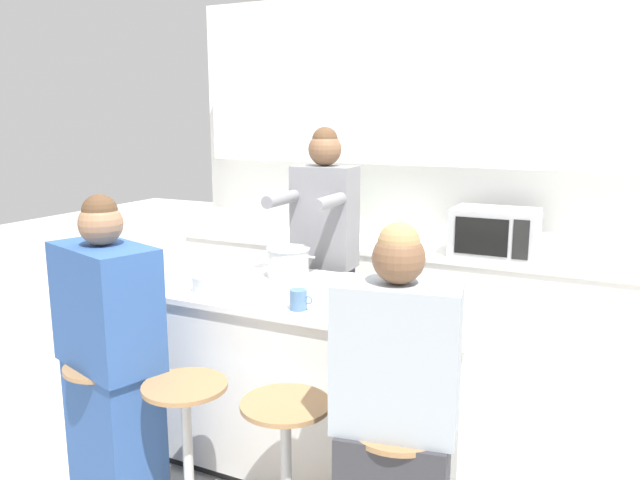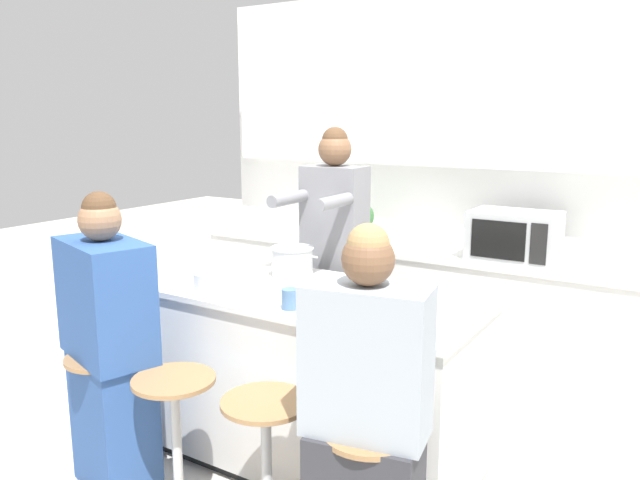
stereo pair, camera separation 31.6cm
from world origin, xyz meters
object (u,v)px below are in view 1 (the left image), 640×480
at_px(kitchen_island, 313,377).
at_px(fruit_bowl, 209,283).
at_px(person_cooking, 324,272).
at_px(cooking_pot, 288,263).
at_px(bar_stool_leftmost, 109,428).
at_px(coffee_cup_near, 298,300).
at_px(microwave, 495,232).
at_px(person_wrapped_blanket, 111,364).
at_px(bar_stool_center_left, 188,453).
at_px(potted_plant, 338,218).
at_px(bar_stool_center_right, 286,475).
at_px(person_seated_near, 394,438).
at_px(coffee_cup_far, 355,291).
at_px(banana_bunch, 373,286).

bearing_deg(kitchen_island, fruit_bowl, -155.30).
relative_size(person_cooking, cooking_pot, 5.40).
bearing_deg(bar_stool_leftmost, fruit_bowl, 66.22).
relative_size(coffee_cup_near, microwave, 0.21).
bearing_deg(person_wrapped_blanket, cooking_pot, 82.35).
bearing_deg(fruit_bowl, coffee_cup_near, -7.62).
distance_m(bar_stool_center_left, fruit_bowl, 0.83).
relative_size(bar_stool_leftmost, person_wrapped_blanket, 0.47).
bearing_deg(bar_stool_leftmost, coffee_cup_near, 29.22).
bearing_deg(bar_stool_leftmost, person_wrapped_blanket, 15.48).
distance_m(bar_stool_center_left, potted_plant, 2.35).
bearing_deg(bar_stool_center_right, person_seated_near, -2.52).
relative_size(bar_stool_leftmost, fruit_bowl, 4.05).
bearing_deg(cooking_pot, fruit_bowl, -120.44).
xyz_separation_m(bar_stool_leftmost, person_cooking, (0.47, 1.33, 0.51)).
xyz_separation_m(kitchen_island, bar_stool_leftmost, (-0.70, -0.73, -0.10)).
relative_size(bar_stool_leftmost, microwave, 1.27).
bearing_deg(bar_stool_center_left, cooking_pot, 90.45).
bearing_deg(microwave, person_cooking, -134.52).
height_order(cooking_pot, coffee_cup_far, cooking_pot).
distance_m(bar_stool_center_left, coffee_cup_near, 0.82).
xyz_separation_m(bar_stool_center_right, fruit_bowl, (-0.71, 0.48, 0.60)).
relative_size(person_wrapped_blanket, cooking_pot, 4.56).
xyz_separation_m(bar_stool_center_right, person_wrapped_blanket, (-0.90, -0.02, 0.32)).
relative_size(fruit_bowl, banana_bunch, 1.22).
bearing_deg(person_cooking, fruit_bowl, -108.95).
xyz_separation_m(coffee_cup_near, banana_bunch, (0.18, 0.46, -0.03)).
bearing_deg(bar_stool_center_left, bar_stool_center_right, 4.87).
height_order(bar_stool_center_right, person_cooking, person_cooking).
bearing_deg(bar_stool_center_right, microwave, 79.97).
bearing_deg(coffee_cup_far, bar_stool_center_right, -90.72).
bearing_deg(cooking_pot, coffee_cup_far, -23.54).
distance_m(bar_stool_leftmost, microwave, 2.64).
relative_size(kitchen_island, fruit_bowl, 10.29).
relative_size(person_seated_near, fruit_bowl, 8.54).
bearing_deg(person_seated_near, microwave, 82.10).
bearing_deg(kitchen_island, cooking_pot, 142.91).
relative_size(bar_stool_center_right, cooking_pot, 2.14).
bearing_deg(microwave, person_seated_near, -87.88).
distance_m(coffee_cup_far, microwave, 1.53).
height_order(bar_stool_leftmost, microwave, microwave).
relative_size(person_cooking, person_seated_near, 1.20).
height_order(bar_stool_center_left, fruit_bowl, fruit_bowl).
height_order(bar_stool_leftmost, fruit_bowl, fruit_bowl).
xyz_separation_m(bar_stool_center_left, coffee_cup_far, (0.48, 0.71, 0.61)).
relative_size(person_wrapped_blanket, banana_bunch, 10.51).
distance_m(person_cooking, coffee_cup_near, 0.95).
height_order(bar_stool_center_left, cooking_pot, cooking_pot).
bearing_deg(kitchen_island, microwave, 67.14).
distance_m(bar_stool_leftmost, fruit_bowl, 0.82).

